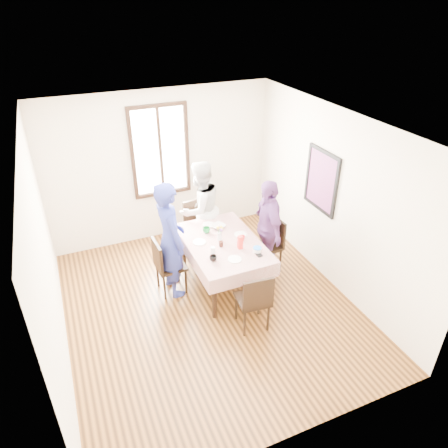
% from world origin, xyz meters
% --- Properties ---
extents(ground, '(4.50, 4.50, 0.00)m').
position_xyz_m(ground, '(0.00, 0.00, 0.00)').
color(ground, '#321C0B').
rests_on(ground, ground).
extents(back_wall, '(4.00, 0.00, 4.00)m').
position_xyz_m(back_wall, '(0.00, 2.25, 1.35)').
color(back_wall, beige).
rests_on(back_wall, ground).
extents(right_wall, '(0.00, 4.50, 4.50)m').
position_xyz_m(right_wall, '(2.00, 0.00, 1.35)').
color(right_wall, beige).
rests_on(right_wall, ground).
extents(window_frame, '(1.02, 0.06, 1.62)m').
position_xyz_m(window_frame, '(0.00, 2.23, 1.65)').
color(window_frame, black).
rests_on(window_frame, back_wall).
extents(window_pane, '(0.90, 0.02, 1.50)m').
position_xyz_m(window_pane, '(0.00, 2.24, 1.65)').
color(window_pane, white).
rests_on(window_pane, back_wall).
extents(art_poster, '(0.04, 0.76, 0.96)m').
position_xyz_m(art_poster, '(1.98, 0.30, 1.55)').
color(art_poster, red).
rests_on(art_poster, right_wall).
extents(dining_table, '(0.95, 1.50, 0.75)m').
position_xyz_m(dining_table, '(0.40, 0.44, 0.38)').
color(dining_table, black).
rests_on(dining_table, ground).
extents(tablecloth, '(1.07, 1.62, 0.01)m').
position_xyz_m(tablecloth, '(0.40, 0.44, 0.76)').
color(tablecloth, '#590302').
rests_on(tablecloth, dining_table).
extents(chair_left, '(0.44, 0.44, 0.91)m').
position_xyz_m(chair_left, '(-0.39, 0.58, 0.46)').
color(chair_left, black).
rests_on(chair_left, ground).
extents(chair_right, '(0.45, 0.45, 0.91)m').
position_xyz_m(chair_right, '(1.20, 0.48, 0.46)').
color(chair_right, black).
rests_on(chair_right, ground).
extents(chair_far, '(0.47, 0.47, 0.91)m').
position_xyz_m(chair_far, '(0.40, 1.47, 0.46)').
color(chair_far, black).
rests_on(chair_far, ground).
extents(chair_near, '(0.46, 0.46, 0.91)m').
position_xyz_m(chair_near, '(0.40, -0.59, 0.46)').
color(chair_near, black).
rests_on(chair_near, ground).
extents(person_left, '(0.50, 0.70, 1.82)m').
position_xyz_m(person_left, '(-0.37, 0.58, 0.91)').
color(person_left, navy).
rests_on(person_left, ground).
extents(person_far, '(0.99, 0.89, 1.68)m').
position_xyz_m(person_far, '(0.40, 1.45, 0.84)').
color(person_far, beige).
rests_on(person_far, ground).
extents(person_right, '(0.54, 1.00, 1.62)m').
position_xyz_m(person_right, '(1.18, 0.48, 0.81)').
color(person_right, '#6B3C7C').
rests_on(person_right, ground).
extents(mug_black, '(0.14, 0.14, 0.08)m').
position_xyz_m(mug_black, '(0.09, 0.04, 0.80)').
color(mug_black, black).
rests_on(mug_black, tablecloth).
extents(mug_flag, '(0.12, 0.12, 0.08)m').
position_xyz_m(mug_flag, '(0.69, 0.35, 0.80)').
color(mug_flag, red).
rests_on(mug_flag, tablecloth).
extents(mug_green, '(0.16, 0.16, 0.09)m').
position_xyz_m(mug_green, '(0.28, 0.79, 0.81)').
color(mug_green, '#0C7226').
rests_on(mug_green, tablecloth).
extents(serving_bowl, '(0.28, 0.28, 0.05)m').
position_xyz_m(serving_bowl, '(0.50, 0.85, 0.79)').
color(serving_bowl, white).
rests_on(serving_bowl, tablecloth).
extents(juice_carton, '(0.07, 0.07, 0.20)m').
position_xyz_m(juice_carton, '(0.57, 0.18, 0.86)').
color(juice_carton, red).
rests_on(juice_carton, tablecloth).
extents(butter_tub, '(0.12, 0.12, 0.06)m').
position_xyz_m(butter_tub, '(0.76, -0.01, 0.79)').
color(butter_tub, white).
rests_on(butter_tub, tablecloth).
extents(jam_jar, '(0.06, 0.06, 0.09)m').
position_xyz_m(jam_jar, '(0.33, 0.33, 0.80)').
color(jam_jar, black).
rests_on(jam_jar, tablecloth).
extents(drinking_glass, '(0.07, 0.07, 0.10)m').
position_xyz_m(drinking_glass, '(0.16, 0.22, 0.81)').
color(drinking_glass, silver).
rests_on(drinking_glass, tablecloth).
extents(smartphone, '(0.08, 0.16, 0.01)m').
position_xyz_m(smartphone, '(0.75, -0.07, 0.77)').
color(smartphone, black).
rests_on(smartphone, tablecloth).
extents(flower_vase, '(0.07, 0.07, 0.13)m').
position_xyz_m(flower_vase, '(0.38, 0.50, 0.83)').
color(flower_vase, silver).
rests_on(flower_vase, tablecloth).
extents(plate_left, '(0.20, 0.20, 0.01)m').
position_xyz_m(plate_left, '(0.08, 0.56, 0.77)').
color(plate_left, white).
rests_on(plate_left, tablecloth).
extents(plate_right, '(0.20, 0.20, 0.01)m').
position_xyz_m(plate_right, '(0.74, 0.51, 0.77)').
color(plate_right, white).
rests_on(plate_right, tablecloth).
extents(plate_far, '(0.20, 0.20, 0.01)m').
position_xyz_m(plate_far, '(0.39, 0.99, 0.77)').
color(plate_far, white).
rests_on(plate_far, tablecloth).
extents(plate_near, '(0.20, 0.20, 0.01)m').
position_xyz_m(plate_near, '(0.38, -0.06, 0.77)').
color(plate_near, white).
rests_on(plate_near, tablecloth).
extents(butter_lid, '(0.12, 0.12, 0.01)m').
position_xyz_m(butter_lid, '(0.76, -0.01, 0.83)').
color(butter_lid, blue).
rests_on(butter_lid, butter_tub).
extents(flower_bunch, '(0.09, 0.09, 0.10)m').
position_xyz_m(flower_bunch, '(0.38, 0.50, 0.95)').
color(flower_bunch, yellow).
rests_on(flower_bunch, flower_vase).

